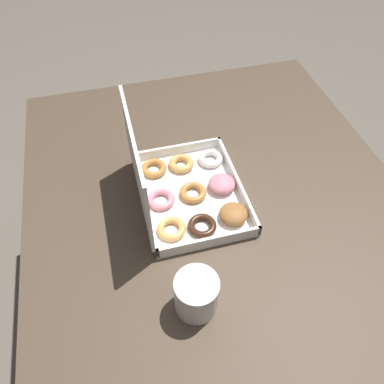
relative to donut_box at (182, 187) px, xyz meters
name	(u,v)px	position (x,y,z in m)	size (l,w,h in m)	color
ground_plane	(210,312)	(-0.05, -0.09, -0.76)	(8.00, 8.00, 0.00)	#6B6054
dining_table	(218,222)	(-0.05, -0.09, -0.13)	(1.24, 1.02, 0.71)	#4C3D2D
donut_box	(182,187)	(0.00, 0.00, 0.00)	(0.34, 0.27, 0.26)	white
coffee_mug	(196,294)	(-0.30, 0.04, 0.00)	(0.09, 0.09, 0.10)	white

